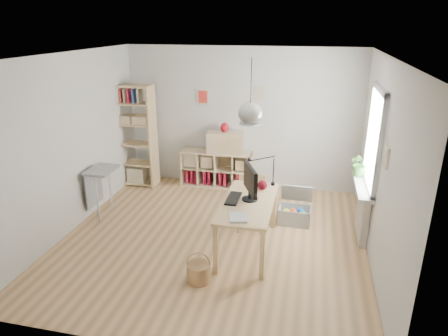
% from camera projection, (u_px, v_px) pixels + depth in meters
% --- Properties ---
extents(ground, '(4.50, 4.50, 0.00)m').
position_uv_depth(ground, '(213.00, 239.00, 6.08)').
color(ground, tan).
rests_on(ground, ground).
extents(room_shell, '(4.50, 4.50, 4.50)m').
position_uv_depth(room_shell, '(250.00, 113.00, 5.14)').
color(room_shell, silver).
rests_on(room_shell, ground).
extents(window_unit, '(0.07, 1.16, 1.46)m').
position_uv_depth(window_unit, '(375.00, 139.00, 5.64)').
color(window_unit, white).
rests_on(window_unit, ground).
extents(radiator, '(0.10, 0.80, 0.80)m').
position_uv_depth(radiator, '(363.00, 212.00, 6.04)').
color(radiator, silver).
rests_on(radiator, ground).
extents(windowsill, '(0.22, 1.20, 0.06)m').
position_uv_depth(windowsill, '(363.00, 186.00, 5.90)').
color(windowsill, silver).
rests_on(windowsill, radiator).
extents(desk, '(0.70, 1.50, 0.75)m').
position_uv_depth(desk, '(248.00, 207.00, 5.60)').
color(desk, tan).
rests_on(desk, ground).
extents(cube_shelf, '(1.40, 0.38, 0.72)m').
position_uv_depth(cube_shelf, '(216.00, 171.00, 7.98)').
color(cube_shelf, beige).
rests_on(cube_shelf, ground).
extents(tall_bookshelf, '(0.80, 0.38, 2.00)m').
position_uv_depth(tall_bookshelf, '(134.00, 132.00, 7.77)').
color(tall_bookshelf, tan).
rests_on(tall_bookshelf, ground).
extents(side_table, '(0.40, 0.55, 0.85)m').
position_uv_depth(side_table, '(99.00, 179.00, 6.59)').
color(side_table, gray).
rests_on(side_table, ground).
extents(chair, '(0.44, 0.44, 0.85)m').
position_uv_depth(chair, '(251.00, 199.00, 6.29)').
color(chair, gray).
rests_on(chair, ground).
extents(wicker_basket, '(0.30, 0.30, 0.42)m').
position_uv_depth(wicker_basket, '(199.00, 272.00, 5.05)').
color(wicker_basket, '#8F6140').
rests_on(wicker_basket, ground).
extents(storage_chest, '(0.54, 0.61, 0.55)m').
position_uv_depth(storage_chest, '(295.00, 211.00, 6.56)').
color(storage_chest, '#AFAFAB').
rests_on(storage_chest, ground).
extents(monitor, '(0.28, 0.54, 0.49)m').
position_uv_depth(monitor, '(250.00, 181.00, 5.53)').
color(monitor, black).
rests_on(monitor, desk).
extents(keyboard, '(0.17, 0.45, 0.02)m').
position_uv_depth(keyboard, '(233.00, 198.00, 5.64)').
color(keyboard, black).
rests_on(keyboard, desk).
extents(task_lamp, '(0.43, 0.16, 0.46)m').
position_uv_depth(task_lamp, '(259.00, 166.00, 6.01)').
color(task_lamp, black).
rests_on(task_lamp, desk).
extents(yarn_ball, '(0.15, 0.15, 0.15)m').
position_uv_depth(yarn_ball, '(262.00, 185.00, 5.93)').
color(yarn_ball, '#440912').
rests_on(yarn_ball, desk).
extents(paper_tray, '(0.28, 0.32, 0.03)m').
position_uv_depth(paper_tray, '(238.00, 217.00, 5.09)').
color(paper_tray, silver).
rests_on(paper_tray, desk).
extents(drawer_chest, '(0.72, 0.38, 0.40)m').
position_uv_depth(drawer_chest, '(225.00, 143.00, 7.69)').
color(drawer_chest, beige).
rests_on(drawer_chest, cube_shelf).
extents(red_vase, '(0.16, 0.16, 0.19)m').
position_uv_depth(red_vase, '(225.00, 128.00, 7.59)').
color(red_vase, maroon).
rests_on(red_vase, drawer_chest).
extents(potted_plant, '(0.38, 0.34, 0.38)m').
position_uv_depth(potted_plant, '(361.00, 164.00, 6.15)').
color(potted_plant, '#2F5E23').
rests_on(potted_plant, windowsill).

